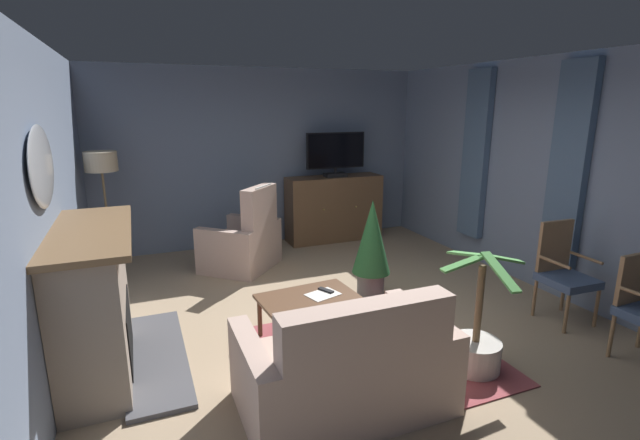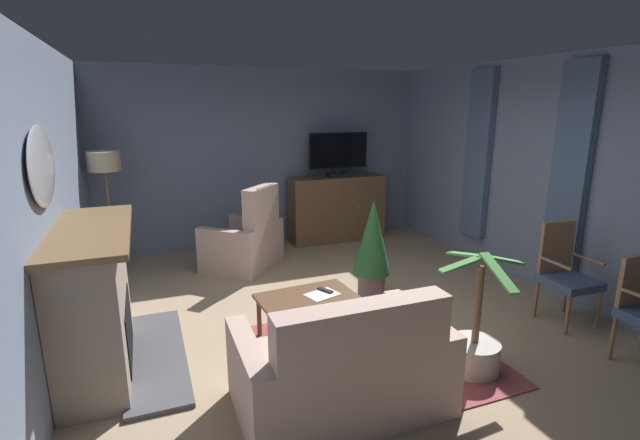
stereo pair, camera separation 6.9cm
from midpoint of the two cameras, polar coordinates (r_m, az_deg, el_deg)
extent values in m
cube|color=tan|center=(4.80, 3.64, -13.35)|extent=(5.75, 7.07, 0.04)
cube|color=slate|center=(7.40, -7.33, 7.69)|extent=(5.75, 0.10, 2.74)
cube|color=slate|center=(3.99, -32.37, -0.03)|extent=(0.10, 7.07, 2.74)
cube|color=slate|center=(5.96, 27.35, 4.64)|extent=(0.10, 7.07, 2.74)
cube|color=slate|center=(5.74, 28.15, 5.63)|extent=(0.10, 0.44, 2.30)
cube|color=slate|center=(6.79, 18.47, 7.66)|extent=(0.10, 0.44, 2.30)
cube|color=#9E474C|center=(4.32, 5.76, -16.37)|extent=(2.09, 1.86, 0.01)
cube|color=#4C4C51|center=(4.51, -20.05, -15.64)|extent=(0.50, 1.70, 0.04)
cube|color=gray|center=(4.29, -26.73, -9.40)|extent=(0.49, 1.50, 1.19)
cube|color=black|center=(4.38, -23.60, -12.49)|extent=(0.10, 0.84, 0.52)
cube|color=brown|center=(4.09, -27.13, -1.35)|extent=(0.61, 1.66, 0.05)
ellipsoid|color=#B2B7BF|center=(4.03, -31.68, 5.69)|extent=(0.06, 0.99, 0.62)
cube|color=#4A3523|center=(7.69, 1.45, -2.17)|extent=(1.51, 0.41, 0.06)
cube|color=brown|center=(7.56, 1.48, 1.47)|extent=(1.57, 0.47, 1.06)
sphere|color=tan|center=(7.22, 0.21, 1.30)|extent=(0.03, 0.03, 0.03)
sphere|color=tan|center=(7.45, 4.23, 1.66)|extent=(0.03, 0.03, 0.03)
cube|color=black|center=(7.41, 1.66, 5.62)|extent=(0.35, 0.20, 0.06)
cylinder|color=black|center=(7.40, 1.66, 6.16)|extent=(0.04, 0.04, 0.08)
cube|color=black|center=(7.36, 1.68, 8.64)|extent=(0.98, 0.05, 0.56)
cube|color=black|center=(7.34, 1.77, 8.62)|extent=(0.94, 0.01, 0.52)
cube|color=brown|center=(4.42, -2.03, -9.57)|extent=(0.95, 0.61, 0.03)
cylinder|color=brown|center=(4.85, 1.34, -10.12)|extent=(0.04, 0.04, 0.40)
cylinder|color=brown|center=(4.56, -7.93, -11.91)|extent=(0.04, 0.04, 0.40)
cylinder|color=brown|center=(4.50, 4.00, -12.16)|extent=(0.04, 0.04, 0.40)
cylinder|color=brown|center=(4.19, -5.94, -14.33)|extent=(0.04, 0.04, 0.40)
cube|color=black|center=(4.50, 0.30, -8.74)|extent=(0.12, 0.17, 0.02)
cube|color=silver|center=(4.43, -0.08, -9.22)|extent=(0.35, 0.30, 0.01)
cube|color=#BC9E8E|center=(3.62, 2.30, -19.16)|extent=(1.21, 0.92, 0.42)
cube|color=#BC9E8E|center=(3.09, 5.23, -15.00)|extent=(1.21, 0.20, 0.55)
cube|color=#BC9E8E|center=(3.38, -8.91, -19.78)|extent=(0.15, 0.92, 0.64)
cube|color=#BC9E8E|center=(3.86, 11.91, -15.33)|extent=(0.15, 0.92, 0.64)
cube|color=tan|center=(3.46, 7.87, -14.62)|extent=(0.37, 0.17, 0.36)
cube|color=#BC9E8E|center=(6.43, -10.17, -3.96)|extent=(1.06, 1.05, 0.43)
cube|color=#BC9E8E|center=(6.12, -7.82, 0.79)|extent=(0.59, 0.62, 0.72)
cube|color=#BC9E8E|center=(6.08, -12.14, -4.16)|extent=(0.69, 0.65, 0.63)
cube|color=#BC9E8E|center=(6.74, -8.46, -2.17)|extent=(0.69, 0.65, 0.63)
cube|color=white|center=(6.04, -7.32, 3.13)|extent=(0.29, 0.32, 0.24)
cube|color=#93704C|center=(4.91, 34.13, -6.19)|extent=(0.43, 0.05, 0.49)
cylinder|color=#93704C|center=(4.91, 32.11, -12.07)|extent=(0.04, 0.04, 0.41)
cube|color=#42567A|center=(5.35, 28.09, -6.64)|extent=(0.47, 0.49, 0.08)
cube|color=#93704C|center=(5.40, 26.79, -3.06)|extent=(0.42, 0.06, 0.58)
cylinder|color=#93704C|center=(5.17, 27.94, -10.25)|extent=(0.04, 0.04, 0.41)
cylinder|color=#93704C|center=(5.45, 30.79, -9.36)|extent=(0.04, 0.04, 0.41)
cylinder|color=#93704C|center=(5.42, 24.77, -8.74)|extent=(0.04, 0.04, 0.41)
cylinder|color=#93704C|center=(5.70, 27.65, -7.99)|extent=(0.04, 0.04, 0.41)
cylinder|color=#93704C|center=(5.43, 29.85, -4.10)|extent=(0.05, 0.38, 0.03)
cylinder|color=#93704C|center=(5.13, 26.80, -4.72)|extent=(0.05, 0.38, 0.03)
cylinder|color=beige|center=(4.25, 18.18, -15.64)|extent=(0.43, 0.43, 0.27)
cylinder|color=brown|center=(4.05, 18.70, -9.87)|extent=(0.06, 0.06, 0.67)
cube|color=#4C8E47|center=(4.03, 21.37, -4.50)|extent=(0.39, 0.11, 0.12)
cube|color=#4C8E47|center=(4.05, 17.20, -4.04)|extent=(0.10, 0.40, 0.11)
cube|color=#4C8E47|center=(3.81, 16.85, -5.19)|extent=(0.38, 0.11, 0.11)
cube|color=#4C8E47|center=(3.72, 20.96, -5.98)|extent=(0.17, 0.47, 0.17)
cylinder|color=slate|center=(5.47, 5.94, -7.90)|extent=(0.32, 0.32, 0.30)
cone|color=#235B2D|center=(5.28, 6.10, -2.07)|extent=(0.44, 0.44, 0.86)
cylinder|color=#4C4233|center=(6.84, -24.53, -5.71)|extent=(0.29, 0.29, 0.04)
cylinder|color=olive|center=(6.65, -25.11, -0.33)|extent=(0.03, 0.03, 1.36)
cylinder|color=beige|center=(6.52, -25.86, 6.57)|extent=(0.40, 0.40, 0.25)
camera|label=1|loc=(0.03, -90.42, -0.11)|focal=25.77mm
camera|label=2|loc=(0.03, 89.58, 0.11)|focal=25.77mm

